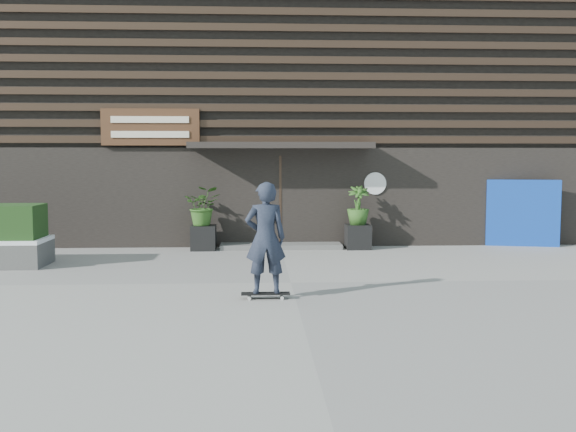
{
  "coord_description": "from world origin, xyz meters",
  "views": [
    {
      "loc": [
        -0.64,
        -11.86,
        2.25
      ],
      "look_at": [
        0.01,
        1.24,
        1.1
      ],
      "focal_mm": 41.59,
      "sensor_mm": 36.0,
      "label": 1
    }
  ],
  "objects": [
    {
      "name": "blue_tarp",
      "position": [
        6.17,
        4.7,
        0.85
      ],
      "size": [
        1.79,
        0.52,
        1.69
      ],
      "primitive_type": "cube",
      "rotation": [
        0.0,
        0.0,
        -0.22
      ],
      "color": "#0B3299",
      "rests_on": "ground"
    },
    {
      "name": "bamboo_left",
      "position": [
        -1.9,
        4.4,
        1.08
      ],
      "size": [
        0.86,
        0.75,
        0.96
      ],
      "primitive_type": "imported",
      "color": "#2D591E",
      "rests_on": "planter_pot_left"
    },
    {
      "name": "building",
      "position": [
        -0.0,
        9.96,
        3.99
      ],
      "size": [
        18.0,
        11.0,
        8.0
      ],
      "color": "black",
      "rests_on": "ground"
    },
    {
      "name": "entrance_step",
      "position": [
        0.0,
        4.6,
        0.06
      ],
      "size": [
        3.0,
        0.8,
        0.12
      ],
      "primitive_type": "cube",
      "color": "#525250",
      "rests_on": "ground"
    },
    {
      "name": "planter_pot_right",
      "position": [
        1.9,
        4.4,
        0.3
      ],
      "size": [
        0.6,
        0.6,
        0.6
      ],
      "primitive_type": "cube",
      "color": "black",
      "rests_on": "ground"
    },
    {
      "name": "ground",
      "position": [
        0.0,
        0.0,
        0.0
      ],
      "size": [
        80.0,
        80.0,
        0.0
      ],
      "primitive_type": "plane",
      "color": "gray",
      "rests_on": "ground"
    },
    {
      "name": "bamboo_right",
      "position": [
        1.9,
        4.4,
        1.08
      ],
      "size": [
        0.54,
        0.54,
        0.96
      ],
      "primitive_type": "imported",
      "color": "#2D591E",
      "rests_on": "planter_pot_right"
    },
    {
      "name": "skateboarder",
      "position": [
        -0.48,
        -1.36,
        0.98
      ],
      "size": [
        0.78,
        0.47,
        1.87
      ],
      "color": "black",
      "rests_on": "ground"
    },
    {
      "name": "planter_pot_left",
      "position": [
        -1.9,
        4.4,
        0.3
      ],
      "size": [
        0.6,
        0.6,
        0.6
      ],
      "primitive_type": "cube",
      "color": "black",
      "rests_on": "ground"
    }
  ]
}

